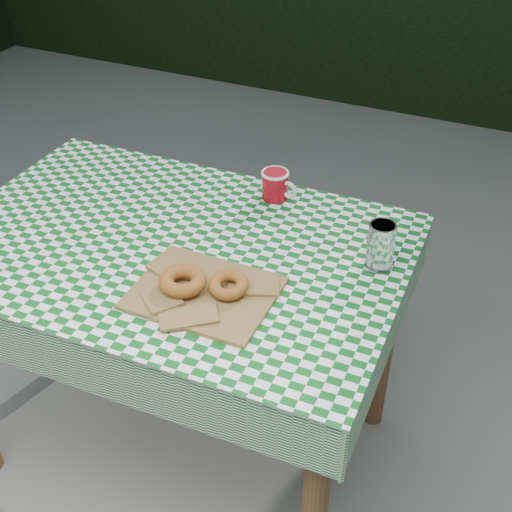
{
  "coord_description": "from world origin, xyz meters",
  "views": [
    {
      "loc": [
        0.88,
        -0.99,
        1.71
      ],
      "look_at": [
        0.36,
        0.17,
        0.79
      ],
      "focal_mm": 47.21,
      "sensor_mm": 36.0,
      "label": 1
    }
  ],
  "objects_px": {
    "coffee_mug": "(275,185)",
    "drinking_glass": "(381,246)",
    "table": "(182,354)",
    "paper_bag": "(204,292)"
  },
  "relations": [
    {
      "from": "coffee_mug",
      "to": "drinking_glass",
      "type": "xyz_separation_m",
      "value": [
        0.34,
        -0.19,
        0.02
      ]
    },
    {
      "from": "table",
      "to": "coffee_mug",
      "type": "relative_size",
      "value": 7.96
    },
    {
      "from": "drinking_glass",
      "to": "paper_bag",
      "type": "bearing_deg",
      "value": -141.11
    },
    {
      "from": "table",
      "to": "paper_bag",
      "type": "height_order",
      "value": "paper_bag"
    },
    {
      "from": "coffee_mug",
      "to": "table",
      "type": "bearing_deg",
      "value": -104.26
    },
    {
      "from": "coffee_mug",
      "to": "drinking_glass",
      "type": "relative_size",
      "value": 1.21
    },
    {
      "from": "paper_bag",
      "to": "drinking_glass",
      "type": "distance_m",
      "value": 0.42
    },
    {
      "from": "coffee_mug",
      "to": "drinking_glass",
      "type": "bearing_deg",
      "value": -16.97
    },
    {
      "from": "paper_bag",
      "to": "coffee_mug",
      "type": "relative_size",
      "value": 2.2
    },
    {
      "from": "table",
      "to": "coffee_mug",
      "type": "distance_m",
      "value": 0.54
    }
  ]
}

